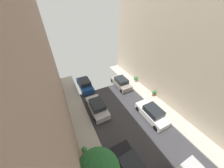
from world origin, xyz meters
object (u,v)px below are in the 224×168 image
Objects in this scene: potted_plant_2 at (136,79)px; potted_plant_4 at (84,150)px; parked_car_left_4 at (97,107)px; parked_car_right_4 at (121,83)px; parked_car_right_3 at (152,113)px; potted_plant_0 at (154,93)px; parked_car_left_5 at (85,84)px.

potted_plant_2 is 13.43m from potted_plant_4.
parked_car_left_4 is 6.30m from parked_car_right_4.
parked_car_left_4 and parked_car_right_3 have the same top height.
potted_plant_2 reaches higher than potted_plant_0.
parked_car_left_5 is 5.85m from parked_car_right_4.
parked_car_right_4 is at bearing 31.00° from parked_car_left_4.
parked_car_right_3 is 1.00× the size of parked_car_right_4.
potted_plant_0 is at bearing -55.75° from parked_car_right_4.
parked_car_right_3 is 4.65× the size of potted_plant_2.
parked_car_left_5 is at bearing 119.80° from parked_car_right_3.
potted_plant_2 is (8.30, -2.34, -0.05)m from parked_car_left_5.
potted_plant_2 is at bearing 67.74° from parked_car_right_3.
parked_car_right_4 is at bearing 124.25° from potted_plant_0.
parked_car_left_4 is at bearing 55.75° from potted_plant_4.
potted_plant_2 is (2.90, 7.09, -0.05)m from parked_car_right_3.
parked_car_right_4 is at bearing 178.46° from potted_plant_2.
parked_car_right_3 is at bearing -36.03° from parked_car_left_4.
parked_car_left_4 is 5.35× the size of potted_plant_4.
parked_car_left_5 is 5.35× the size of potted_plant_4.
parked_car_right_3 and parked_car_right_4 have the same top height.
potted_plant_4 is (-11.20, -7.41, -0.09)m from potted_plant_2.
potted_plant_0 is 1.00× the size of potted_plant_2.
parked_car_left_5 reaches higher than potted_plant_2.
parked_car_left_5 is 10.17m from potted_plant_4.
parked_car_right_3 is 5.35× the size of potted_plant_4.
parked_car_left_4 reaches higher than potted_plant_0.
parked_car_right_4 is (5.40, -2.26, 0.00)m from parked_car_left_5.
parked_car_left_5 is 10.72m from potted_plant_0.
parked_car_left_4 is 1.00× the size of parked_car_right_4.
potted_plant_0 is at bearing 42.72° from parked_car_right_3.
potted_plant_2 is at bearing 91.25° from potted_plant_0.
potted_plant_0 is (8.40, -6.66, -0.08)m from parked_car_left_5.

